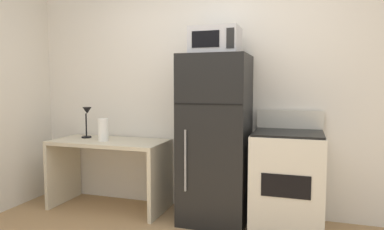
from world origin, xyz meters
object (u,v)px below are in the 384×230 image
at_px(microwave, 215,41).
at_px(refrigerator, 215,139).
at_px(paper_towel_roll, 103,130).
at_px(oven_range, 287,180).
at_px(desk, 110,160).
at_px(desk_lamp, 87,117).

bearing_deg(microwave, refrigerator, 90.33).
xyz_separation_m(paper_towel_roll, oven_range, (1.92, 0.05, -0.40)).
relative_size(desk, oven_range, 1.14).
height_order(desk, paper_towel_roll, paper_towel_roll).
bearing_deg(desk_lamp, paper_towel_roll, -23.05).
distance_m(desk_lamp, microwave, 1.70).
relative_size(refrigerator, microwave, 3.56).
relative_size(desk, microwave, 2.72).
height_order(desk, oven_range, oven_range).
height_order(paper_towel_roll, refrigerator, refrigerator).
height_order(refrigerator, microwave, microwave).
relative_size(paper_towel_roll, oven_range, 0.22).
distance_m(desk_lamp, refrigerator, 1.52).
distance_m(desk_lamp, oven_range, 2.26).
height_order(desk_lamp, refrigerator, refrigerator).
relative_size(microwave, oven_range, 0.42).
bearing_deg(oven_range, paper_towel_roll, -178.38).
bearing_deg(desk, refrigerator, 0.04).
bearing_deg(refrigerator, desk_lamp, 177.57).
height_order(desk, microwave, microwave).
bearing_deg(desk_lamp, desk, -11.43).
xyz_separation_m(microwave, oven_range, (0.69, 0.02, -1.30)).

